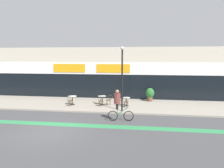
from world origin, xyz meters
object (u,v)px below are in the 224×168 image
(bistro_table_0, at_px, (72,98))
(planter_pot, at_px, (150,94))
(bistro_table_1, at_px, (102,99))
(cafe_chair_0_near, at_px, (70,100))
(cafe_chair_1_side, at_px, (109,99))
(cafe_chair_2_side, at_px, (119,100))
(bistro_table_2, at_px, (127,100))
(lamp_post, at_px, (122,74))
(cafe_chair_1_near, at_px, (101,100))
(cafe_chair_2_near, at_px, (126,101))
(cyclist_0, at_px, (118,103))

(bistro_table_0, height_order, planter_pot, planter_pot)
(bistro_table_1, xyz_separation_m, cafe_chair_0_near, (-2.59, -0.93, -0.04))
(cafe_chair_1_side, height_order, cafe_chair_2_side, same)
(bistro_table_2, xyz_separation_m, lamp_post, (-0.21, -1.84, 2.34))
(cafe_chair_1_near, bearing_deg, bistro_table_2, -77.68)
(bistro_table_1, distance_m, cafe_chair_2_near, 2.24)
(bistro_table_2, distance_m, cyclist_0, 4.12)
(lamp_post, bearing_deg, cyclist_0, -91.12)
(cafe_chair_2_side, xyz_separation_m, planter_pot, (2.64, 2.24, 0.17))
(cafe_chair_2_side, distance_m, lamp_post, 2.99)
(bistro_table_1, distance_m, cyclist_0, 4.59)
(cafe_chair_2_near, bearing_deg, cafe_chair_2_side, 46.19)
(bistro_table_1, xyz_separation_m, lamp_post, (1.91, -1.93, 2.29))
(bistro_table_0, relative_size, cafe_chair_1_side, 0.83)
(bistro_table_2, bearing_deg, cafe_chair_0_near, -169.89)
(cyclist_0, bearing_deg, cafe_chair_1_near, 112.36)
(cafe_chair_2_near, xyz_separation_m, lamp_post, (-0.21, -1.21, 2.33))
(cyclist_0, bearing_deg, cafe_chair_2_side, 89.68)
(cafe_chair_0_near, relative_size, cyclist_0, 0.43)
(cafe_chair_0_near, xyz_separation_m, cyclist_0, (4.45, -3.23, 0.58))
(bistro_table_2, height_order, cafe_chair_2_side, cafe_chair_2_side)
(cafe_chair_0_near, relative_size, cafe_chair_2_near, 1.00)
(cafe_chair_1_side, bearing_deg, cafe_chair_1_near, 45.85)
(bistro_table_1, bearing_deg, planter_pot, 27.45)
(bistro_table_0, xyz_separation_m, cafe_chair_2_side, (4.07, 0.21, -0.02))
(bistro_table_0, xyz_separation_m, cafe_chair_0_near, (-0.01, -0.62, -0.02))
(bistro_table_1, bearing_deg, cafe_chair_2_near, -18.57)
(bistro_table_0, xyz_separation_m, cafe_chair_1_near, (2.58, -0.32, -0.02))
(cafe_chair_2_side, bearing_deg, cyclist_0, -89.14)
(bistro_table_2, relative_size, cafe_chair_1_side, 0.79)
(planter_pot, xyz_separation_m, cyclist_0, (-2.27, -6.30, 0.40))
(bistro_table_2, relative_size, cafe_chair_2_side, 0.79)
(lamp_post, bearing_deg, bistro_table_0, 160.09)
(cafe_chair_1_side, relative_size, planter_pot, 0.72)
(planter_pot, relative_size, lamp_post, 0.25)
(bistro_table_0, height_order, cafe_chair_2_side, cafe_chair_2_side)
(lamp_post, relative_size, cyclist_0, 2.33)
(cafe_chair_2_side, bearing_deg, cafe_chair_0_near, -172.77)
(cafe_chair_0_near, relative_size, cafe_chair_1_side, 1.00)
(bistro_table_1, relative_size, cafe_chair_0_near, 0.86)
(bistro_table_1, height_order, lamp_post, lamp_post)
(cafe_chair_1_side, distance_m, planter_pot, 4.12)
(planter_pot, bearing_deg, bistro_table_1, -152.55)
(bistro_table_0, xyz_separation_m, cafe_chair_2_near, (4.70, -0.41, -0.02))
(bistro_table_2, height_order, cyclist_0, cyclist_0)
(bistro_table_0, distance_m, cafe_chair_1_side, 3.21)
(cafe_chair_1_near, xyz_separation_m, planter_pot, (4.14, 2.78, 0.17))
(bistro_table_1, height_order, cafe_chair_0_near, cafe_chair_0_near)
(bistro_table_0, xyz_separation_m, cafe_chair_1_side, (3.20, 0.30, -0.02))
(cafe_chair_2_side, xyz_separation_m, lamp_post, (0.41, -1.83, 2.33))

